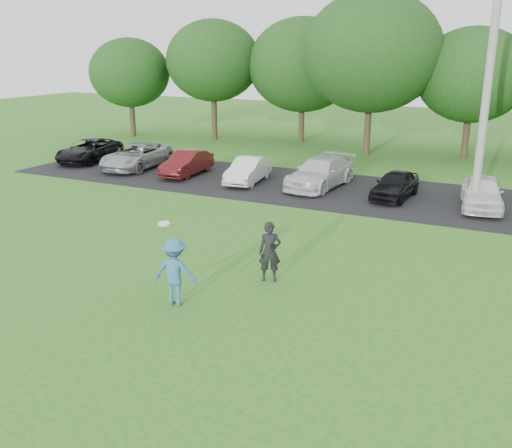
{
  "coord_description": "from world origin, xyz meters",
  "views": [
    {
      "loc": [
        6.25,
        -9.34,
        5.74
      ],
      "look_at": [
        0.0,
        3.5,
        1.3
      ],
      "focal_mm": 40.0,
      "sensor_mm": 36.0,
      "label": 1
    }
  ],
  "objects": [
    {
      "name": "parked_cars",
      "position": [
        -1.77,
        12.99,
        0.61
      ],
      "size": [
        30.87,
        4.76,
        1.24
      ],
      "color": "black",
      "rests_on": "parking_lot"
    },
    {
      "name": "parking_lot",
      "position": [
        0.0,
        13.0,
        0.01
      ],
      "size": [
        32.0,
        6.5,
        0.03
      ],
      "primitive_type": "cube",
      "color": "black",
      "rests_on": "ground"
    },
    {
      "name": "ground",
      "position": [
        0.0,
        0.0,
        0.0
      ],
      "size": [
        100.0,
        100.0,
        0.0
      ],
      "primitive_type": "plane",
      "color": "#2F6F1F",
      "rests_on": "ground"
    },
    {
      "name": "frisbee_player",
      "position": [
        -0.76,
        0.8,
        0.81
      ],
      "size": [
        1.13,
        0.77,
        1.97
      ],
      "color": "teal",
      "rests_on": "ground"
    },
    {
      "name": "utility_pole",
      "position": [
        4.64,
        11.92,
        4.81
      ],
      "size": [
        0.28,
        0.28,
        9.62
      ],
      "primitive_type": "cylinder",
      "color": "gray",
      "rests_on": "ground"
    },
    {
      "name": "tree_row",
      "position": [
        1.51,
        22.76,
        4.91
      ],
      "size": [
        42.39,
        9.85,
        8.64
      ],
      "color": "#38281C",
      "rests_on": "ground"
    },
    {
      "name": "camera_bystander",
      "position": [
        0.62,
        3.03,
        0.78
      ],
      "size": [
        0.67,
        0.58,
        1.56
      ],
      "color": "black",
      "rests_on": "ground"
    }
  ]
}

